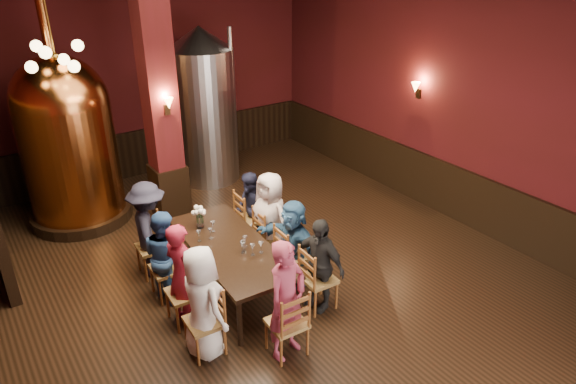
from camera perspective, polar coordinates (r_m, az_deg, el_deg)
room at (r=6.83m, az=-2.90°, el=5.60°), size 10.00×10.02×4.50m
wainscot_right at (r=10.02m, az=16.88°, el=0.49°), size 0.08×9.90×1.00m
wainscot_back at (r=11.69m, az=-15.78°, el=4.33°), size 7.90×0.08×1.00m
column at (r=9.12m, az=-14.10°, el=10.12°), size 0.58×0.58×4.50m
pendant_cluster at (r=8.63m, az=-24.48°, el=13.58°), size 0.90×0.90×1.70m
sconce_wall at (r=9.88m, az=14.35°, el=11.00°), size 0.20×0.20×0.36m
sconce_column at (r=8.86m, az=-13.33°, el=9.41°), size 0.20×0.20×0.36m
dining_table at (r=7.42m, az=-6.43°, el=-6.25°), size 1.13×2.45×0.75m
chair_0 at (r=6.54m, az=-9.31°, el=-13.99°), size 0.48×0.48×0.92m
person_0 at (r=6.36m, az=-9.50°, el=-12.01°), size 0.56×0.78×1.49m
chair_1 at (r=7.04m, az=-11.49°, el=-10.89°), size 0.48×0.48×0.92m
person_1 at (r=6.88m, az=-11.70°, el=-8.98°), size 0.48×0.62×1.49m
chair_2 at (r=7.56m, az=-13.31°, el=-8.24°), size 0.48×0.48×0.92m
person_2 at (r=7.44m, az=-13.49°, el=-6.82°), size 0.49×0.73×1.37m
chair_3 at (r=8.11m, az=-14.90°, el=-5.90°), size 0.48×0.48×0.92m
person_3 at (r=7.96m, az=-15.15°, el=-4.06°), size 0.75×1.08×1.52m
chair_4 at (r=7.18m, az=3.41°, el=-9.55°), size 0.48×0.48×0.92m
person_4 at (r=7.04m, az=3.46°, el=-8.00°), size 0.53×0.87×1.39m
chair_5 at (r=7.64m, az=0.53°, el=-7.07°), size 0.48×0.48×0.92m
person_5 at (r=7.52m, az=0.54°, el=-5.69°), size 0.62×1.31×1.35m
chair_6 at (r=8.12m, az=-1.95°, el=-4.90°), size 0.48×0.48×0.92m
person_6 at (r=7.96m, az=-1.98°, el=-3.01°), size 0.62×0.83×1.53m
chair_7 at (r=8.63m, az=-4.17°, el=-2.94°), size 0.48×0.48×0.92m
person_7 at (r=8.55m, az=-4.21°, el=-1.91°), size 0.44×0.67×1.27m
chair_8 at (r=6.44m, az=-0.14°, el=-14.30°), size 0.48×0.48×0.92m
person_8 at (r=6.23m, az=-0.14°, el=-11.95°), size 0.66×0.52×1.59m
copper_kettle at (r=9.73m, az=-23.29°, el=5.40°), size 1.80×1.80×4.25m
steel_vessel at (r=10.80m, az=-9.31°, el=9.37°), size 1.55×1.55×3.19m
rose_vase at (r=7.76m, az=-9.82°, el=-2.36°), size 0.21×0.21×0.36m
wine_glass_0 at (r=7.28m, az=-4.80°, el=-5.51°), size 0.07×0.07×0.17m
wine_glass_1 at (r=7.49m, az=-9.86°, el=-4.85°), size 0.07×0.07×0.17m
wine_glass_2 at (r=7.18m, az=-4.96°, el=-5.98°), size 0.07×0.07×0.17m
wine_glass_3 at (r=7.15m, az=-5.08°, el=-6.17°), size 0.07×0.07×0.17m
wine_glass_4 at (r=7.09m, az=-3.95°, el=-6.42°), size 0.07×0.07×0.17m
wine_glass_5 at (r=7.91m, az=-9.52°, el=-3.03°), size 0.07×0.07×0.17m
wine_glass_6 at (r=7.13m, az=-3.02°, el=-6.16°), size 0.07×0.07×0.17m
wine_glass_7 at (r=7.53m, az=-8.63°, el=-4.58°), size 0.07×0.07×0.17m
wine_glass_8 at (r=7.70m, az=-8.35°, el=-3.82°), size 0.07×0.07×0.17m
wine_glass_9 at (r=6.79m, az=-0.62°, el=-7.97°), size 0.07×0.07×0.17m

